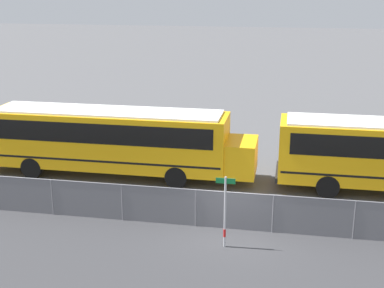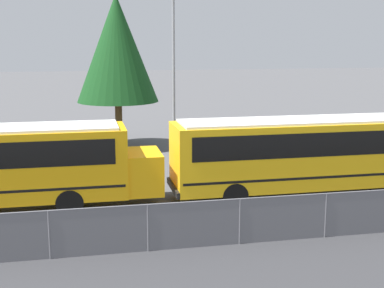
{
  "view_description": "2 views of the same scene",
  "coord_description": "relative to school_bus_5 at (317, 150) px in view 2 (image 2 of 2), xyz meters",
  "views": [
    {
      "loc": [
        1.9,
        -19.01,
        9.24
      ],
      "look_at": [
        -2.47,
        4.36,
        2.05
      ],
      "focal_mm": 50.0,
      "sensor_mm": 36.0,
      "label": 1
    },
    {
      "loc": [
        11.64,
        -15.89,
        6.59
      ],
      "look_at": [
        16.1,
        5.7,
        2.26
      ],
      "focal_mm": 50.0,
      "sensor_mm": 36.0,
      "label": 2
    }
  ],
  "objects": [
    {
      "name": "school_bus_5",
      "position": [
        0.0,
        0.0,
        0.0
      ],
      "size": [
        13.23,
        2.57,
        3.32
      ],
      "color": "yellow",
      "rests_on": "ground_plane"
    },
    {
      "name": "light_pole",
      "position": [
        -4.65,
        8.72,
        3.05
      ],
      "size": [
        0.6,
        0.24,
        9.27
      ],
      "color": "gray",
      "rests_on": "ground_plane"
    },
    {
      "name": "tree_1",
      "position": [
        -7.5,
        12.34,
        4.06
      ],
      "size": [
        4.96,
        4.96,
        9.28
      ],
      "color": "#51381E",
      "rests_on": "ground_plane"
    }
  ]
}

